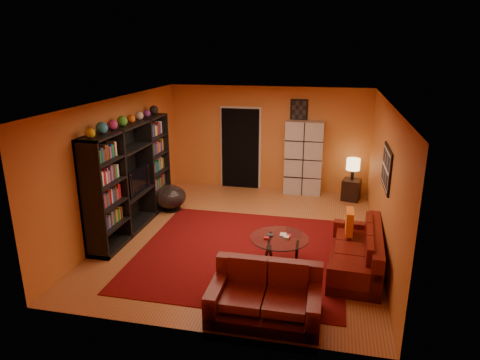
% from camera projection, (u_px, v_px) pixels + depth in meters
% --- Properties ---
extents(floor, '(6.00, 6.00, 0.00)m').
position_uv_depth(floor, '(244.00, 236.00, 8.33)').
color(floor, '#98592F').
rests_on(floor, ground).
extents(ceiling, '(6.00, 6.00, 0.00)m').
position_uv_depth(ceiling, '(244.00, 101.00, 7.55)').
color(ceiling, white).
rests_on(ceiling, wall_back).
extents(wall_back, '(6.00, 0.00, 6.00)m').
position_uv_depth(wall_back, '(268.00, 139.00, 10.73)').
color(wall_back, '#C86D2B').
rests_on(wall_back, floor).
extents(wall_front, '(6.00, 0.00, 6.00)m').
position_uv_depth(wall_front, '(193.00, 240.00, 5.14)').
color(wall_front, '#C86D2B').
rests_on(wall_front, floor).
extents(wall_left, '(0.00, 6.00, 6.00)m').
position_uv_depth(wall_left, '(120.00, 164.00, 8.44)').
color(wall_left, '#C86D2B').
rests_on(wall_left, floor).
extents(wall_right, '(0.00, 6.00, 6.00)m').
position_uv_depth(wall_right, '(384.00, 180.00, 7.43)').
color(wall_right, '#C86D2B').
rests_on(wall_right, floor).
extents(rug, '(3.60, 3.60, 0.01)m').
position_uv_depth(rug, '(241.00, 252.00, 7.65)').
color(rug, '#50090B').
rests_on(rug, floor).
extents(doorway, '(0.95, 0.10, 2.04)m').
position_uv_depth(doorway, '(240.00, 149.00, 10.92)').
color(doorway, black).
rests_on(doorway, floor).
extents(wall_art_right, '(0.03, 1.00, 0.70)m').
position_uv_depth(wall_art_right, '(387.00, 168.00, 7.07)').
color(wall_art_right, black).
rests_on(wall_art_right, wall_right).
extents(wall_art_back, '(0.42, 0.03, 0.52)m').
position_uv_depth(wall_art_back, '(299.00, 110.00, 10.34)').
color(wall_art_back, black).
rests_on(wall_art_back, wall_back).
extents(entertainment_unit, '(0.45, 3.00, 2.10)m').
position_uv_depth(entertainment_unit, '(131.00, 177.00, 8.47)').
color(entertainment_unit, black).
rests_on(entertainment_unit, floor).
extents(tv, '(0.88, 0.12, 0.51)m').
position_uv_depth(tv, '(135.00, 180.00, 8.52)').
color(tv, black).
rests_on(tv, entertainment_unit).
extents(sofa, '(0.89, 1.98, 0.85)m').
position_uv_depth(sofa, '(360.00, 253.00, 6.99)').
color(sofa, '#520D0A').
rests_on(sofa, rug).
extents(loveseat, '(1.50, 0.90, 0.85)m').
position_uv_depth(loveseat, '(266.00, 295.00, 5.82)').
color(loveseat, '#520D0A').
rests_on(loveseat, rug).
extents(throw_pillow, '(0.12, 0.42, 0.42)m').
position_uv_depth(throw_pillow, '(349.00, 222.00, 7.37)').
color(throw_pillow, orange).
rests_on(throw_pillow, sofa).
extents(coffee_table, '(0.97, 0.97, 0.49)m').
position_uv_depth(coffee_table, '(279.00, 240.00, 7.10)').
color(coffee_table, silver).
rests_on(coffee_table, floor).
extents(storage_cabinet, '(0.91, 0.42, 1.81)m').
position_uv_depth(storage_cabinet, '(304.00, 158.00, 10.48)').
color(storage_cabinet, '#B3ADA5').
rests_on(storage_cabinet, floor).
extents(bowl_chair, '(0.70, 0.70, 0.57)m').
position_uv_depth(bowl_chair, '(170.00, 197.00, 9.55)').
color(bowl_chair, black).
rests_on(bowl_chair, floor).
extents(side_table, '(0.48, 0.48, 0.50)m').
position_uv_depth(side_table, '(351.00, 190.00, 10.19)').
color(side_table, black).
rests_on(side_table, floor).
extents(table_lamp, '(0.31, 0.31, 0.52)m').
position_uv_depth(table_lamp, '(353.00, 165.00, 10.01)').
color(table_lamp, black).
rests_on(table_lamp, side_table).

